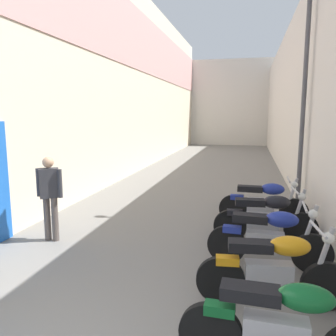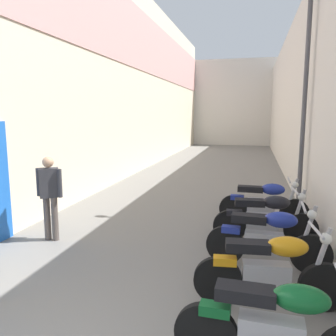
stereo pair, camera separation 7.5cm
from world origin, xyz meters
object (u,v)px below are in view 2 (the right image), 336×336
(motorcycle_second, at_px, (272,268))
(motorcycle_fifth, at_px, (264,202))
(motorcycle_nearest, at_px, (278,325))
(street_lamp, at_px, (301,87))
(motorcycle_fourth, at_px, (266,217))
(pedestrian_mid_alley, at_px, (50,192))
(motorcycle_third, at_px, (268,237))

(motorcycle_second, bearing_deg, motorcycle_fifth, 90.00)
(motorcycle_nearest, distance_m, motorcycle_second, 1.16)
(motorcycle_nearest, relative_size, street_lamp, 0.37)
(motorcycle_second, height_order, motorcycle_fourth, same)
(pedestrian_mid_alley, relative_size, street_lamp, 0.31)
(motorcycle_fourth, bearing_deg, motorcycle_nearest, -90.00)
(motorcycle_fourth, relative_size, street_lamp, 0.37)
(motorcycle_fifth, relative_size, street_lamp, 0.37)
(motorcycle_nearest, distance_m, motorcycle_fifth, 4.38)
(motorcycle_second, height_order, pedestrian_mid_alley, pedestrian_mid_alley)
(motorcycle_fifth, bearing_deg, motorcycle_third, -90.00)
(motorcycle_third, xyz_separation_m, motorcycle_fifth, (0.00, 2.13, 0.00))
(motorcycle_fifth, xyz_separation_m, street_lamp, (0.71, 0.82, 2.42))
(motorcycle_third, distance_m, pedestrian_mid_alley, 3.89)
(motorcycle_second, distance_m, motorcycle_fifth, 3.22)
(motorcycle_third, height_order, pedestrian_mid_alley, pedestrian_mid_alley)
(motorcycle_nearest, bearing_deg, motorcycle_fifth, 90.00)
(motorcycle_third, bearing_deg, motorcycle_fifth, 90.00)
(pedestrian_mid_alley, bearing_deg, motorcycle_third, -3.87)
(motorcycle_fifth, bearing_deg, street_lamp, 49.43)
(pedestrian_mid_alley, distance_m, street_lamp, 5.67)
(motorcycle_fourth, relative_size, motorcycle_fifth, 1.00)
(motorcycle_fifth, height_order, pedestrian_mid_alley, pedestrian_mid_alley)
(motorcycle_third, relative_size, pedestrian_mid_alley, 1.18)
(motorcycle_nearest, relative_size, motorcycle_third, 1.00)
(motorcycle_nearest, height_order, motorcycle_second, same)
(motorcycle_third, bearing_deg, pedestrian_mid_alley, 176.13)
(motorcycle_third, relative_size, street_lamp, 0.37)
(motorcycle_nearest, xyz_separation_m, motorcycle_second, (-0.00, 1.16, 0.00))
(motorcycle_fourth, height_order, motorcycle_fifth, same)
(motorcycle_fifth, bearing_deg, motorcycle_second, -90.00)
(pedestrian_mid_alley, bearing_deg, motorcycle_nearest, -32.99)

